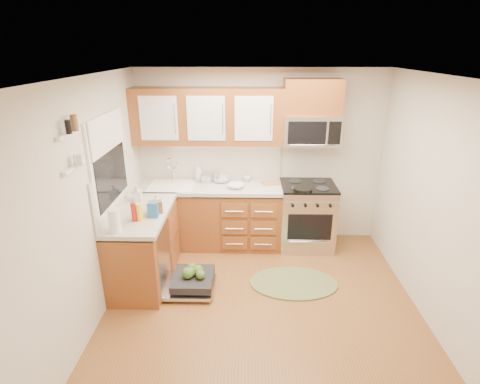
{
  "coord_description": "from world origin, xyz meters",
  "views": [
    {
      "loc": [
        -0.17,
        -3.5,
        2.75
      ],
      "look_at": [
        -0.27,
        0.85,
        1.06
      ],
      "focal_mm": 28.0,
      "sensor_mm": 36.0,
      "label": 1
    }
  ],
  "objects_px": {
    "dishwasher": "(190,282)",
    "skillet": "(303,190)",
    "microwave": "(311,130)",
    "cutting_board": "(272,183)",
    "cup": "(247,178)",
    "upper_cabinets": "(207,116)",
    "rug": "(294,283)",
    "sink": "(172,194)",
    "range": "(306,216)",
    "bowl_b": "(222,179)",
    "bowl_a": "(236,186)",
    "paper_towel_roll": "(115,221)",
    "stock_pot": "(207,178)"
  },
  "relations": [
    {
      "from": "rug",
      "to": "bowl_a",
      "type": "distance_m",
      "value": 1.51
    },
    {
      "from": "microwave",
      "to": "cup",
      "type": "height_order",
      "value": "microwave"
    },
    {
      "from": "sink",
      "to": "dishwasher",
      "type": "distance_m",
      "value": 1.38
    },
    {
      "from": "range",
      "to": "dishwasher",
      "type": "xyz_separation_m",
      "value": [
        -1.54,
        -1.13,
        -0.38
      ]
    },
    {
      "from": "microwave",
      "to": "skillet",
      "type": "relative_size",
      "value": 3.01
    },
    {
      "from": "paper_towel_roll",
      "to": "bowl_a",
      "type": "xyz_separation_m",
      "value": [
        1.22,
        1.35,
        -0.1
      ]
    },
    {
      "from": "stock_pot",
      "to": "bowl_a",
      "type": "xyz_separation_m",
      "value": [
        0.43,
        -0.25,
        -0.03
      ]
    },
    {
      "from": "sink",
      "to": "cutting_board",
      "type": "relative_size",
      "value": 2.35
    },
    {
      "from": "skillet",
      "to": "cutting_board",
      "type": "relative_size",
      "value": 0.96
    },
    {
      "from": "range",
      "to": "rug",
      "type": "height_order",
      "value": "range"
    },
    {
      "from": "cutting_board",
      "to": "dishwasher",
      "type": "bearing_deg",
      "value": -129.52
    },
    {
      "from": "stock_pot",
      "to": "paper_towel_roll",
      "type": "relative_size",
      "value": 0.7
    },
    {
      "from": "cutting_board",
      "to": "cup",
      "type": "relative_size",
      "value": 2.32
    },
    {
      "from": "sink",
      "to": "cup",
      "type": "bearing_deg",
      "value": 12.19
    },
    {
      "from": "rug",
      "to": "dishwasher",
      "type": "bearing_deg",
      "value": -173.79
    },
    {
      "from": "rug",
      "to": "bowl_a",
      "type": "height_order",
      "value": "bowl_a"
    },
    {
      "from": "cutting_board",
      "to": "paper_towel_roll",
      "type": "bearing_deg",
      "value": -138.07
    },
    {
      "from": "cutting_board",
      "to": "bowl_a",
      "type": "distance_m",
      "value": 0.55
    },
    {
      "from": "stock_pot",
      "to": "bowl_a",
      "type": "distance_m",
      "value": 0.5
    },
    {
      "from": "dishwasher",
      "to": "skillet",
      "type": "distance_m",
      "value": 1.89
    },
    {
      "from": "rug",
      "to": "cutting_board",
      "type": "relative_size",
      "value": 4.14
    },
    {
      "from": "dishwasher",
      "to": "cup",
      "type": "xyz_separation_m",
      "value": [
        0.67,
        1.35,
        0.87
      ]
    },
    {
      "from": "dishwasher",
      "to": "bowl_b",
      "type": "xyz_separation_m",
      "value": [
        0.31,
        1.3,
        0.86
      ]
    },
    {
      "from": "sink",
      "to": "cutting_board",
      "type": "distance_m",
      "value": 1.43
    },
    {
      "from": "paper_towel_roll",
      "to": "microwave",
      "type": "bearing_deg",
      "value": 34.77
    },
    {
      "from": "bowl_b",
      "to": "paper_towel_roll",
      "type": "bearing_deg",
      "value": -122.21
    },
    {
      "from": "dishwasher",
      "to": "skillet",
      "type": "bearing_deg",
      "value": 31.72
    },
    {
      "from": "microwave",
      "to": "sink",
      "type": "bearing_deg",
      "value": -176.15
    },
    {
      "from": "microwave",
      "to": "dishwasher",
      "type": "relative_size",
      "value": 1.09
    },
    {
      "from": "skillet",
      "to": "upper_cabinets",
      "type": "bearing_deg",
      "value": 162.96
    },
    {
      "from": "skillet",
      "to": "paper_towel_roll",
      "type": "height_order",
      "value": "paper_towel_roll"
    },
    {
      "from": "cup",
      "to": "rug",
      "type": "bearing_deg",
      "value": -63.84
    },
    {
      "from": "microwave",
      "to": "range",
      "type": "bearing_deg",
      "value": -90.0
    },
    {
      "from": "bowl_a",
      "to": "microwave",
      "type": "bearing_deg",
      "value": 11.26
    },
    {
      "from": "sink",
      "to": "dishwasher",
      "type": "relative_size",
      "value": 0.89
    },
    {
      "from": "range",
      "to": "cup",
      "type": "height_order",
      "value": "cup"
    },
    {
      "from": "paper_towel_roll",
      "to": "bowl_b",
      "type": "distance_m",
      "value": 1.89
    },
    {
      "from": "dishwasher",
      "to": "skillet",
      "type": "height_order",
      "value": "skillet"
    },
    {
      "from": "rug",
      "to": "skillet",
      "type": "xyz_separation_m",
      "value": [
        0.15,
        0.74,
        0.96
      ]
    },
    {
      "from": "upper_cabinets",
      "to": "cup",
      "type": "bearing_deg",
      "value": 7.91
    },
    {
      "from": "bowl_b",
      "to": "cup",
      "type": "distance_m",
      "value": 0.37
    },
    {
      "from": "bowl_b",
      "to": "cup",
      "type": "relative_size",
      "value": 2.17
    },
    {
      "from": "upper_cabinets",
      "to": "skillet",
      "type": "xyz_separation_m",
      "value": [
        1.29,
        -0.4,
        -0.9
      ]
    },
    {
      "from": "skillet",
      "to": "range",
      "type": "bearing_deg",
      "value": 65.1
    },
    {
      "from": "dishwasher",
      "to": "bowl_a",
      "type": "bearing_deg",
      "value": 63.42
    },
    {
      "from": "upper_cabinets",
      "to": "bowl_b",
      "type": "xyz_separation_m",
      "value": [
        0.17,
        0.02,
        -0.91
      ]
    },
    {
      "from": "stock_pot",
      "to": "cup",
      "type": "xyz_separation_m",
      "value": [
        0.58,
        0.05,
        -0.01
      ]
    },
    {
      "from": "dishwasher",
      "to": "stock_pot",
      "type": "distance_m",
      "value": 1.57
    },
    {
      "from": "range",
      "to": "paper_towel_roll",
      "type": "relative_size",
      "value": 3.61
    },
    {
      "from": "sink",
      "to": "cutting_board",
      "type": "bearing_deg",
      "value": 5.23
    }
  ]
}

